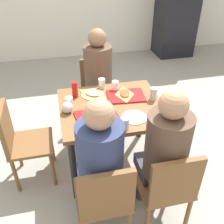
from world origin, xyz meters
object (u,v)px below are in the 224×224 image
at_px(chair_near_left, 104,198).
at_px(person_far_side, 99,75).
at_px(condiment_bottle, 75,90).
at_px(plastic_cup_c, 69,102).
at_px(chair_near_right, 168,186).
at_px(paper_plate_center, 93,94).
at_px(person_in_brown_jacket, 164,149).
at_px(plastic_cup_b, 125,123).
at_px(pizza_slice_b, 125,93).
at_px(tray_red_far, 126,96).
at_px(pizza_slice_c, 93,93).
at_px(person_in_red, 100,160).
at_px(plastic_cup_d, 115,86).
at_px(drink_fridge, 177,6).
at_px(pizza_slice_a, 95,115).
at_px(main_table, 112,115).
at_px(chair_left_end, 20,139).
at_px(soda_can, 153,94).
at_px(chair_far_side, 97,88).
at_px(foil_bundle, 67,108).
at_px(tray_red_near, 97,116).
at_px(plastic_cup_a, 102,83).
at_px(paper_plate_near_edge, 134,117).

relative_size(chair_near_left, person_far_side, 0.67).
bearing_deg(condiment_bottle, plastic_cup_c, -113.04).
height_order(chair_near_right, paper_plate_center, chair_near_right).
height_order(person_in_brown_jacket, plastic_cup_b, person_in_brown_jacket).
bearing_deg(pizza_slice_b, condiment_bottle, 169.71).
xyz_separation_m(tray_red_far, pizza_slice_c, (-0.31, 0.11, 0.01)).
bearing_deg(person_in_red, tray_red_far, 62.75).
bearing_deg(plastic_cup_d, drink_fridge, 54.43).
bearing_deg(pizza_slice_a, person_far_side, 77.05).
xyz_separation_m(main_table, chair_near_right, (0.24, -0.81, -0.14)).
height_order(chair_left_end, soda_can, soda_can).
xyz_separation_m(person_far_side, pizza_slice_c, (-0.14, -0.44, 0.02)).
relative_size(pizza_slice_c, plastic_cup_d, 2.89).
xyz_separation_m(chair_left_end, plastic_cup_c, (0.48, 0.06, 0.30)).
xyz_separation_m(chair_far_side, soda_can, (0.41, -0.79, 0.31)).
xyz_separation_m(plastic_cup_b, soda_can, (0.39, 0.38, 0.01)).
height_order(chair_near_left, tray_red_far, chair_near_left).
xyz_separation_m(chair_near_left, pizza_slice_b, (0.40, 0.96, 0.27)).
distance_m(person_in_red, pizza_slice_b, 0.91).
bearing_deg(pizza_slice_c, chair_left_end, -162.09).
relative_size(condiment_bottle, foil_bundle, 1.60).
bearing_deg(main_table, pizza_slice_c, 121.14).
height_order(main_table, plastic_cup_b, plastic_cup_b).
xyz_separation_m(tray_red_near, soda_can, (0.58, 0.17, 0.05)).
bearing_deg(chair_far_side, condiment_bottle, -118.64).
bearing_deg(plastic_cup_d, tray_red_near, -121.96).
distance_m(chair_near_left, drink_fridge, 4.29).
bearing_deg(person_in_brown_jacket, plastic_cup_a, 104.44).
distance_m(plastic_cup_d, condiment_bottle, 0.41).
distance_m(chair_far_side, plastic_cup_c, 0.89).
height_order(tray_red_far, pizza_slice_c, pizza_slice_c).
bearing_deg(tray_red_far, chair_near_left, -113.67).
bearing_deg(plastic_cup_a, chair_near_right, -77.22).
bearing_deg(paper_plate_near_edge, pizza_slice_a, 165.73).
distance_m(chair_left_end, drink_fridge, 4.03).
xyz_separation_m(pizza_slice_a, soda_can, (0.60, 0.17, 0.04)).
relative_size(chair_near_right, person_in_red, 0.67).
distance_m(main_table, soda_can, 0.44).
height_order(chair_far_side, condiment_bottle, condiment_bottle).
distance_m(chair_near_left, person_in_red, 0.28).
bearing_deg(plastic_cup_b, condiment_bottle, 119.56).
height_order(chair_left_end, plastic_cup_c, chair_left_end).
height_order(paper_plate_near_edge, plastic_cup_b, plastic_cup_b).
xyz_separation_m(person_far_side, foil_bundle, (-0.41, -0.69, 0.05)).
distance_m(chair_left_end, paper_plate_near_edge, 1.07).
xyz_separation_m(person_far_side, plastic_cup_d, (0.10, -0.39, 0.05)).
bearing_deg(pizza_slice_b, person_in_red, -116.26).
xyz_separation_m(soda_can, condiment_bottle, (-0.73, 0.21, 0.02)).
distance_m(chair_near_right, person_far_side, 1.52).
relative_size(tray_red_near, pizza_slice_c, 1.25).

